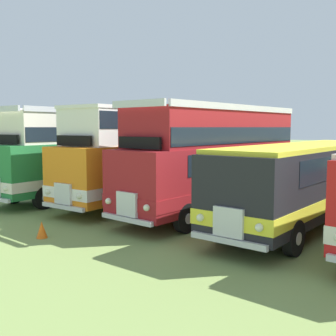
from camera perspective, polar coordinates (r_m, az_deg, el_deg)
name	(u,v)px	position (r m, az deg, el deg)	size (l,w,h in m)	color
ground_plane	(303,225)	(16.11, 18.42, -7.55)	(200.00, 200.00, 0.00)	#7A934C
bus_first_in_row	(94,151)	(22.23, -10.31, 2.40)	(2.83, 11.57, 4.52)	#237538
bus_second_in_row	(150,151)	(19.69, -2.55, 2.38)	(2.89, 10.62, 4.49)	orange
bus_third_in_row	(216,157)	(17.32, 6.71, 1.52)	(3.03, 10.38, 4.52)	maroon
bus_fourth_in_row	(309,177)	(16.17, 19.07, -1.19)	(2.83, 11.73, 2.99)	black
cone_near_end	(42,230)	(14.11, -17.24, -8.24)	(0.36, 0.36, 0.55)	orange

